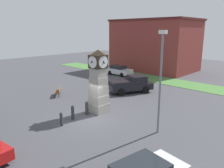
{
  "coord_description": "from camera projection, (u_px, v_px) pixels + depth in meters",
  "views": [
    {
      "loc": [
        12.35,
        -10.54,
        6.81
      ],
      "look_at": [
        -0.3,
        2.56,
        2.31
      ],
      "focal_mm": 35.0,
      "sensor_mm": 36.0,
      "label": 1
    }
  ],
  "objects": [
    {
      "name": "bench",
      "position": [
        58.0,
        91.0,
        23.22
      ],
      "size": [
        1.58,
        1.41,
        0.9
      ],
      "color": "brown",
      "rests_on": "ground_plane"
    },
    {
      "name": "street_lamp_near_road",
      "position": [
        161.0,
        76.0,
        14.05
      ],
      "size": [
        0.5,
        0.24,
        6.82
      ],
      "color": "slate",
      "rests_on": "ground_plane"
    },
    {
      "name": "bollard_near_tower",
      "position": [
        87.0,
        108.0,
        18.03
      ],
      "size": [
        0.27,
        0.27,
        1.14
      ],
      "color": "#333338",
      "rests_on": "ground_plane"
    },
    {
      "name": "clock_tower",
      "position": [
        98.0,
        83.0,
        18.19
      ],
      "size": [
        1.6,
        1.63,
        5.3
      ],
      "color": "#9C978D",
      "rests_on": "ground_plane"
    },
    {
      "name": "pickup_truck",
      "position": [
        130.0,
        84.0,
        24.47
      ],
      "size": [
        4.02,
        5.22,
        1.85
      ],
      "color": "black",
      "rests_on": "ground_plane"
    },
    {
      "name": "grass_verge_far",
      "position": [
        184.0,
        84.0,
        28.29
      ],
      "size": [
        51.49,
        4.02,
        0.04
      ],
      "primitive_type": "cube",
      "color": "#477A38",
      "rests_on": "ground_plane"
    },
    {
      "name": "car_silver_hatch",
      "position": [
        119.0,
        70.0,
        33.95
      ],
      "size": [
        4.0,
        1.95,
        1.51
      ],
      "color": "silver",
      "rests_on": "ground_plane"
    },
    {
      "name": "bollard_mid_row",
      "position": [
        73.0,
        112.0,
        17.04
      ],
      "size": [
        0.25,
        0.25,
        1.13
      ],
      "color": "#333338",
      "rests_on": "ground_plane"
    },
    {
      "name": "warehouse_blue_far",
      "position": [
        154.0,
        45.0,
        38.19
      ],
      "size": [
        14.0,
        9.26,
        8.64
      ],
      "color": "maroon",
      "rests_on": "ground_plane"
    },
    {
      "name": "bollard_far_row",
      "position": [
        61.0,
        119.0,
        15.86
      ],
      "size": [
        0.22,
        0.22,
        1.05
      ],
      "color": "#333338",
      "rests_on": "ground_plane"
    },
    {
      "name": "ground_plane",
      "position": [
        92.0,
        118.0,
        17.32
      ],
      "size": [
        85.82,
        85.82,
        0.0
      ],
      "primitive_type": "plane",
      "color": "#424247"
    }
  ]
}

